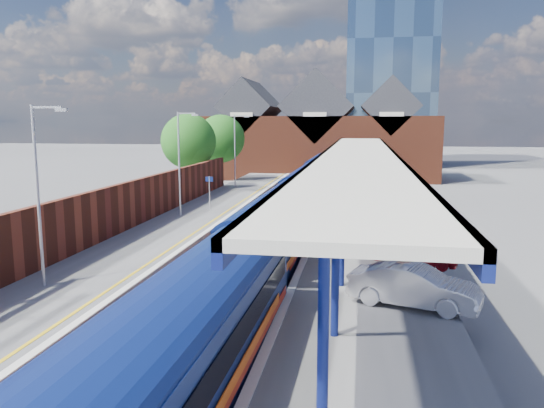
{
  "coord_description": "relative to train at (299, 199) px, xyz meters",
  "views": [
    {
      "loc": [
        5.68,
        -12.27,
        7.39
      ],
      "look_at": [
        0.58,
        17.86,
        2.6
      ],
      "focal_mm": 35.0,
      "sensor_mm": 36.0,
      "label": 1
    }
  ],
  "objects": [
    {
      "name": "parked_car_red",
      "position": [
        6.66,
        -11.79,
        -0.48
      ],
      "size": [
        4.03,
        2.33,
        1.29
      ],
      "primitive_type": "imported",
      "rotation": [
        0.0,
        0.0,
        1.35
      ],
      "color": "maroon",
      "rests_on": "right_platform"
    },
    {
      "name": "canopy",
      "position": [
        3.99,
        -1.4,
        3.13
      ],
      "size": [
        4.5,
        52.0,
        4.48
      ],
      "color": "navy",
      "rests_on": "right_platform"
    },
    {
      "name": "right_platform",
      "position": [
        4.51,
        -3.35,
        -1.62
      ],
      "size": [
        6.0,
        76.0,
        1.0
      ],
      "primitive_type": "cube",
      "color": "#565659",
      "rests_on": "ground"
    },
    {
      "name": "train",
      "position": [
        0.0,
        0.0,
        0.0
      ],
      "size": [
        3.09,
        65.94,
        3.45
      ],
      "color": "#0B1950",
      "rests_on": "ground"
    },
    {
      "name": "yellow_line",
      "position": [
        -5.24,
        -3.35,
        -1.12
      ],
      "size": [
        0.14,
        76.0,
        0.01
      ],
      "primitive_type": "cube",
      "color": "yellow",
      "rests_on": "left_platform"
    },
    {
      "name": "brick_wall",
      "position": [
        -9.59,
        -9.81,
        0.33
      ],
      "size": [
        0.35,
        50.0,
        3.86
      ],
      "color": "maroon",
      "rests_on": "left_platform"
    },
    {
      "name": "platform_sign",
      "position": [
        -6.49,
        0.65,
        0.57
      ],
      "size": [
        0.55,
        0.08,
        2.5
      ],
      "color": "#A5A8AA",
      "rests_on": "left_platform"
    },
    {
      "name": "parked_car_dark",
      "position": [
        5.24,
        -5.32,
        -0.51
      ],
      "size": [
        4.23,
        1.78,
        1.22
      ],
      "primitive_type": "imported",
      "rotation": [
        0.0,
        0.0,
        1.55
      ],
      "color": "black",
      "rests_on": "right_platform"
    },
    {
      "name": "lamp_post_d",
      "position": [
        -7.86,
        14.65,
        2.87
      ],
      "size": [
        1.48,
        0.18,
        7.0
      ],
      "color": "#A5A8AA",
      "rests_on": "left_platform"
    },
    {
      "name": "left_platform",
      "position": [
        -6.99,
        -3.35,
        -1.62
      ],
      "size": [
        5.0,
        76.0,
        1.0
      ],
      "primitive_type": "cube",
      "color": "#565659",
      "rests_on": "ground"
    },
    {
      "name": "glass_tower",
      "position": [
        8.51,
        56.65,
        18.08
      ],
      "size": [
        14.2,
        14.2,
        40.3
      ],
      "color": "#445A74",
      "rests_on": "ground"
    },
    {
      "name": "ballast_bed",
      "position": [
        -1.49,
        -3.35,
        -2.09
      ],
      "size": [
        6.0,
        76.0,
        0.06
      ],
      "primitive_type": "cube",
      "color": "#473D33",
      "rests_on": "ground"
    },
    {
      "name": "ground",
      "position": [
        -1.49,
        6.65,
        -2.12
      ],
      "size": [
        240.0,
        240.0,
        0.0
      ],
      "primitive_type": "plane",
      "color": "#5B5B5E",
      "rests_on": "ground"
    },
    {
      "name": "lamp_post_c",
      "position": [
        -7.86,
        -1.35,
        2.87
      ],
      "size": [
        1.48,
        0.18,
        7.0
      ],
      "color": "#A5A8AA",
      "rests_on": "left_platform"
    },
    {
      "name": "rails",
      "position": [
        -1.49,
        -3.35,
        -2.0
      ],
      "size": [
        4.51,
        76.0,
        0.14
      ],
      "color": "slate",
      "rests_on": "ground"
    },
    {
      "name": "tree_near",
      "position": [
        -11.84,
        12.55,
        3.23
      ],
      "size": [
        5.2,
        5.2,
        8.1
      ],
      "color": "#382314",
      "rests_on": "ground"
    },
    {
      "name": "lamp_post_b",
      "position": [
        -7.86,
        -17.35,
        2.87
      ],
      "size": [
        1.48,
        0.18,
        7.0
      ],
      "color": "#A5A8AA",
      "rests_on": "left_platform"
    },
    {
      "name": "parked_car_silver",
      "position": [
        6.09,
        -17.32,
        -0.39
      ],
      "size": [
        4.72,
        2.88,
        1.47
      ],
      "primitive_type": "imported",
      "rotation": [
        0.0,
        0.0,
        1.25
      ],
      "color": "silver",
      "rests_on": "right_platform"
    },
    {
      "name": "parked_car_blue",
      "position": [
        6.39,
        -7.41,
        -0.57
      ],
      "size": [
        4.28,
        2.75,
        1.1
      ],
      "primitive_type": "imported",
      "rotation": [
        0.0,
        0.0,
        1.82
      ],
      "color": "navy",
      "rests_on": "right_platform"
    },
    {
      "name": "tree_far",
      "position": [
        -10.84,
        20.55,
        3.23
      ],
      "size": [
        5.2,
        5.2,
        8.1
      ],
      "color": "#382314",
      "rests_on": "ground"
    },
    {
      "name": "station_building",
      "position": [
        -1.49,
        34.65,
        3.33
      ],
      "size": [
        30.0,
        12.12,
        13.78
      ],
      "color": "maroon",
      "rests_on": "ground"
    },
    {
      "name": "coping_right",
      "position": [
        1.66,
        -3.35,
        -1.1
      ],
      "size": [
        0.3,
        76.0,
        0.05
      ],
      "primitive_type": "cube",
      "color": "silver",
      "rests_on": "right_platform"
    },
    {
      "name": "coping_left",
      "position": [
        -4.64,
        -3.35,
        -1.1
      ],
      "size": [
        0.3,
        76.0,
        0.05
      ],
      "primitive_type": "cube",
      "color": "silver",
      "rests_on": "left_platform"
    }
  ]
}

